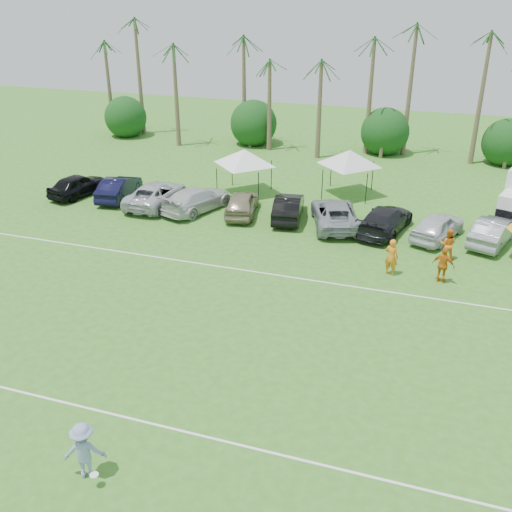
% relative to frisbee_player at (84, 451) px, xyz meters
% --- Properties ---
extents(ground, '(120.00, 120.00, 0.00)m').
position_rel_frisbee_player_xyz_m(ground, '(-1.84, 0.64, -0.98)').
color(ground, '#367021').
rests_on(ground, ground).
extents(field_lines, '(80.00, 12.10, 0.01)m').
position_rel_frisbee_player_xyz_m(field_lines, '(-1.84, 8.64, -0.97)').
color(field_lines, white).
rests_on(field_lines, ground).
extents(palm_tree_0, '(2.40, 2.40, 8.90)m').
position_rel_frisbee_player_xyz_m(palm_tree_0, '(-23.84, 38.64, 6.50)').
color(palm_tree_0, brown).
rests_on(palm_tree_0, ground).
extents(palm_tree_1, '(2.40, 2.40, 9.90)m').
position_rel_frisbee_player_xyz_m(palm_tree_1, '(-18.84, 38.64, 7.37)').
color(palm_tree_1, brown).
rests_on(palm_tree_1, ground).
extents(palm_tree_2, '(2.40, 2.40, 10.90)m').
position_rel_frisbee_player_xyz_m(palm_tree_2, '(-13.84, 38.64, 8.23)').
color(palm_tree_2, brown).
rests_on(palm_tree_2, ground).
extents(palm_tree_3, '(2.40, 2.40, 11.90)m').
position_rel_frisbee_player_xyz_m(palm_tree_3, '(-9.84, 38.64, 9.08)').
color(palm_tree_3, brown).
rests_on(palm_tree_3, ground).
extents(palm_tree_4, '(2.40, 2.40, 8.90)m').
position_rel_frisbee_player_xyz_m(palm_tree_4, '(-5.84, 38.64, 6.50)').
color(palm_tree_4, brown).
rests_on(palm_tree_4, ground).
extents(palm_tree_5, '(2.40, 2.40, 9.90)m').
position_rel_frisbee_player_xyz_m(palm_tree_5, '(-1.84, 38.64, 7.37)').
color(palm_tree_5, brown).
rests_on(palm_tree_5, ground).
extents(palm_tree_6, '(2.40, 2.40, 10.90)m').
position_rel_frisbee_player_xyz_m(palm_tree_6, '(2.16, 38.64, 8.23)').
color(palm_tree_6, brown).
rests_on(palm_tree_6, ground).
extents(palm_tree_7, '(2.40, 2.40, 11.90)m').
position_rel_frisbee_player_xyz_m(palm_tree_7, '(6.16, 38.64, 9.08)').
color(palm_tree_7, brown).
rests_on(palm_tree_7, ground).
extents(palm_tree_8, '(2.40, 2.40, 8.90)m').
position_rel_frisbee_player_xyz_m(palm_tree_8, '(11.16, 38.64, 6.50)').
color(palm_tree_8, brown).
rests_on(palm_tree_8, ground).
extents(bush_tree_0, '(4.00, 4.00, 4.00)m').
position_rel_frisbee_player_xyz_m(bush_tree_0, '(-20.84, 39.64, 0.82)').
color(bush_tree_0, brown).
rests_on(bush_tree_0, ground).
extents(bush_tree_1, '(4.00, 4.00, 4.00)m').
position_rel_frisbee_player_xyz_m(bush_tree_1, '(-7.84, 39.64, 0.82)').
color(bush_tree_1, brown).
rests_on(bush_tree_1, ground).
extents(bush_tree_2, '(4.00, 4.00, 4.00)m').
position_rel_frisbee_player_xyz_m(bush_tree_2, '(4.16, 39.64, 0.82)').
color(bush_tree_2, brown).
rests_on(bush_tree_2, ground).
extents(bush_tree_3, '(4.00, 4.00, 4.00)m').
position_rel_frisbee_player_xyz_m(bush_tree_3, '(14.16, 39.64, 0.82)').
color(bush_tree_3, brown).
rests_on(bush_tree_3, ground).
extents(sideline_player_a, '(0.83, 0.67, 1.98)m').
position_rel_frisbee_player_xyz_m(sideline_player_a, '(7.35, 16.62, 0.01)').
color(sideline_player_a, orange).
rests_on(sideline_player_a, ground).
extents(sideline_player_b, '(0.91, 0.73, 1.78)m').
position_rel_frisbee_player_xyz_m(sideline_player_b, '(10.08, 19.42, -0.09)').
color(sideline_player_b, orange).
rests_on(sideline_player_b, ground).
extents(sideline_player_c, '(1.20, 0.76, 1.90)m').
position_rel_frisbee_player_xyz_m(sideline_player_c, '(9.92, 16.54, -0.03)').
color(sideline_player_c, '#CA6D16').
rests_on(sideline_player_c, ground).
extents(canopy_tent_left, '(4.69, 4.69, 3.80)m').
position_rel_frisbee_player_xyz_m(canopy_tent_left, '(-4.00, 26.19, 2.27)').
color(canopy_tent_left, black).
rests_on(canopy_tent_left, ground).
extents(canopy_tent_right, '(4.69, 4.69, 3.80)m').
position_rel_frisbee_player_xyz_m(canopy_tent_right, '(3.05, 28.27, 2.28)').
color(canopy_tent_right, black).
rests_on(canopy_tent_right, ground).
extents(frisbee_player, '(1.45, 1.15, 1.96)m').
position_rel_frisbee_player_xyz_m(frisbee_player, '(0.00, 0.00, 0.00)').
color(frisbee_player, '#8590BC').
rests_on(frisbee_player, ground).
extents(parked_car_0, '(2.87, 4.92, 1.57)m').
position_rel_frisbee_player_xyz_m(parked_car_0, '(-15.12, 22.11, -0.19)').
color(parked_car_0, black).
rests_on(parked_car_0, ground).
extents(parked_car_1, '(2.29, 4.96, 1.57)m').
position_rel_frisbee_player_xyz_m(parked_car_1, '(-12.04, 22.46, -0.19)').
color(parked_car_1, black).
rests_on(parked_car_1, ground).
extents(parked_car_2, '(2.66, 5.68, 1.57)m').
position_rel_frisbee_player_xyz_m(parked_car_2, '(-8.97, 22.06, -0.19)').
color(parked_car_2, silver).
rests_on(parked_car_2, ground).
extents(parked_car_3, '(3.86, 5.85, 1.57)m').
position_rel_frisbee_player_xyz_m(parked_car_3, '(-5.90, 22.01, -0.19)').
color(parked_car_3, silver).
rests_on(parked_car_3, ground).
extents(parked_car_4, '(2.71, 4.89, 1.57)m').
position_rel_frisbee_player_xyz_m(parked_car_4, '(-2.82, 22.25, -0.19)').
color(parked_car_4, gray).
rests_on(parked_car_4, ground).
extents(parked_car_5, '(2.40, 4.98, 1.57)m').
position_rel_frisbee_player_xyz_m(parked_car_5, '(0.25, 22.49, -0.19)').
color(parked_car_5, black).
rests_on(parked_car_5, ground).
extents(parked_car_6, '(4.26, 6.20, 1.57)m').
position_rel_frisbee_player_xyz_m(parked_car_6, '(3.32, 22.23, -0.19)').
color(parked_car_6, '#8E949B').
rests_on(parked_car_6, ground).
extents(parked_car_7, '(3.31, 5.77, 1.57)m').
position_rel_frisbee_player_xyz_m(parked_car_7, '(6.40, 22.26, -0.19)').
color(parked_car_7, black).
rests_on(parked_car_7, ground).
extents(parked_car_8, '(3.37, 4.98, 1.57)m').
position_rel_frisbee_player_xyz_m(parked_car_8, '(9.47, 22.14, -0.19)').
color(parked_car_8, silver).
rests_on(parked_car_8, ground).
extents(parked_car_9, '(3.07, 5.06, 1.57)m').
position_rel_frisbee_player_xyz_m(parked_car_9, '(12.54, 22.39, -0.19)').
color(parked_car_9, gray).
rests_on(parked_car_9, ground).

